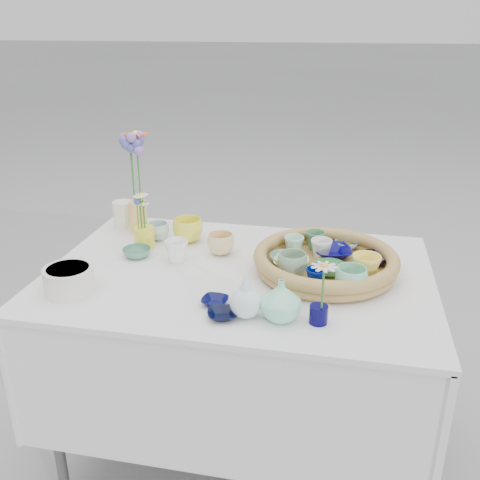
% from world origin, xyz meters
% --- Properties ---
extents(ground, '(80.00, 80.00, 0.00)m').
position_xyz_m(ground, '(0.00, 0.00, 0.00)').
color(ground, '#959594').
extents(display_table, '(1.26, 0.86, 0.77)m').
position_xyz_m(display_table, '(0.00, 0.00, 0.00)').
color(display_table, silver).
rests_on(display_table, ground).
extents(wicker_tray, '(0.47, 0.47, 0.08)m').
position_xyz_m(wicker_tray, '(0.28, 0.05, 0.80)').
color(wicker_tray, olive).
rests_on(wicker_tray, display_table).
extents(tray_ceramic_0, '(0.16, 0.16, 0.03)m').
position_xyz_m(tray_ceramic_0, '(0.30, 0.14, 0.80)').
color(tray_ceramic_0, '#02004F').
rests_on(tray_ceramic_0, wicker_tray).
extents(tray_ceramic_1, '(0.13, 0.13, 0.03)m').
position_xyz_m(tray_ceramic_1, '(0.43, 0.11, 0.80)').
color(tray_ceramic_1, black).
rests_on(tray_ceramic_1, wicker_tray).
extents(tray_ceramic_2, '(0.10, 0.10, 0.08)m').
position_xyz_m(tray_ceramic_2, '(0.41, -0.02, 0.82)').
color(tray_ceramic_2, '#FFE559').
rests_on(tray_ceramic_2, wicker_tray).
extents(tray_ceramic_3, '(0.12, 0.12, 0.03)m').
position_xyz_m(tray_ceramic_3, '(0.30, 0.01, 0.80)').
color(tray_ceramic_3, '#4DA260').
rests_on(tray_ceramic_3, wicker_tray).
extents(tray_ceramic_4, '(0.11, 0.11, 0.07)m').
position_xyz_m(tray_ceramic_4, '(0.18, -0.03, 0.82)').
color(tray_ceramic_4, '#81A58C').
rests_on(tray_ceramic_4, wicker_tray).
extents(tray_ceramic_5, '(0.11, 0.11, 0.03)m').
position_xyz_m(tray_ceramic_5, '(0.15, 0.05, 0.80)').
color(tray_ceramic_5, '#91C3BC').
rests_on(tray_ceramic_5, wicker_tray).
extents(tray_ceramic_6, '(0.07, 0.07, 0.06)m').
position_xyz_m(tray_ceramic_6, '(0.17, 0.14, 0.82)').
color(tray_ceramic_6, '#ADE2C8').
rests_on(tray_ceramic_6, wicker_tray).
extents(tray_ceramic_7, '(0.07, 0.07, 0.07)m').
position_xyz_m(tray_ceramic_7, '(0.26, 0.12, 0.82)').
color(tray_ceramic_7, white).
rests_on(tray_ceramic_7, wicker_tray).
extents(tray_ceramic_8, '(0.10, 0.10, 0.03)m').
position_xyz_m(tray_ceramic_8, '(0.35, 0.23, 0.80)').
color(tray_ceramic_8, '#9CD1FF').
rests_on(tray_ceramic_8, wicker_tray).
extents(tray_ceramic_9, '(0.08, 0.08, 0.06)m').
position_xyz_m(tray_ceramic_9, '(0.26, -0.09, 0.81)').
color(tray_ceramic_9, '#011064').
rests_on(tray_ceramic_9, wicker_tray).
extents(tray_ceramic_10, '(0.12, 0.12, 0.03)m').
position_xyz_m(tray_ceramic_10, '(0.17, 0.03, 0.80)').
color(tray_ceramic_10, '#E4E36C').
rests_on(tray_ceramic_10, wicker_tray).
extents(tray_ceramic_11, '(0.12, 0.12, 0.08)m').
position_xyz_m(tray_ceramic_11, '(0.36, -0.10, 0.82)').
color(tray_ceramic_11, '#84D4B0').
rests_on(tray_ceramic_11, wicker_tray).
extents(tray_ceramic_12, '(0.09, 0.09, 0.07)m').
position_xyz_m(tray_ceramic_12, '(0.24, 0.20, 0.82)').
color(tray_ceramic_12, '#478256').
rests_on(tray_ceramic_12, wicker_tray).
extents(loose_ceramic_0, '(0.15, 0.15, 0.09)m').
position_xyz_m(loose_ceramic_0, '(-0.24, 0.22, 0.81)').
color(loose_ceramic_0, yellow).
rests_on(loose_ceramic_0, display_table).
extents(loose_ceramic_1, '(0.12, 0.12, 0.08)m').
position_xyz_m(loose_ceramic_1, '(-0.09, 0.13, 0.80)').
color(loose_ceramic_1, '#EBC888').
rests_on(loose_ceramic_1, display_table).
extents(loose_ceramic_2, '(0.13, 0.13, 0.03)m').
position_xyz_m(loose_ceramic_2, '(-0.38, 0.05, 0.78)').
color(loose_ceramic_2, '#498164').
rests_on(loose_ceramic_2, display_table).
extents(loose_ceramic_3, '(0.10, 0.10, 0.08)m').
position_xyz_m(loose_ceramic_3, '(-0.23, 0.04, 0.80)').
color(loose_ceramic_3, white).
rests_on(loose_ceramic_3, display_table).
extents(loose_ceramic_4, '(0.08, 0.08, 0.02)m').
position_xyz_m(loose_ceramic_4, '(-0.02, -0.23, 0.77)').
color(loose_ceramic_4, '#05083B').
rests_on(loose_ceramic_4, display_table).
extents(loose_ceramic_5, '(0.09, 0.09, 0.07)m').
position_xyz_m(loose_ceramic_5, '(-0.36, 0.21, 0.80)').
color(loose_ceramic_5, '#ABCCC5').
rests_on(loose_ceramic_5, display_table).
extents(loose_ceramic_6, '(0.11, 0.11, 0.02)m').
position_xyz_m(loose_ceramic_6, '(0.02, -0.30, 0.78)').
color(loose_ceramic_6, black).
rests_on(loose_ceramic_6, display_table).
extents(fluted_bowl, '(0.20, 0.20, 0.08)m').
position_xyz_m(fluted_bowl, '(-0.48, -0.24, 0.80)').
color(fluted_bowl, silver).
rests_on(fluted_bowl, display_table).
extents(bud_vase_paleblue, '(0.11, 0.11, 0.14)m').
position_xyz_m(bud_vase_paleblue, '(0.08, -0.28, 0.83)').
color(bud_vase_paleblue, silver).
rests_on(bud_vase_paleblue, display_table).
extents(bud_vase_seafoam, '(0.15, 0.15, 0.12)m').
position_xyz_m(bud_vase_seafoam, '(0.17, -0.27, 0.83)').
color(bud_vase_seafoam, '#91E7C3').
rests_on(bud_vase_seafoam, display_table).
extents(bud_vase_cobalt, '(0.05, 0.05, 0.05)m').
position_xyz_m(bud_vase_cobalt, '(0.28, -0.27, 0.79)').
color(bud_vase_cobalt, '#04013A').
rests_on(bud_vase_cobalt, display_table).
extents(single_daisy, '(0.10, 0.10, 0.14)m').
position_xyz_m(single_daisy, '(0.29, -0.28, 0.88)').
color(single_daisy, white).
rests_on(single_daisy, bud_vase_cobalt).
extents(tall_vase_yellow, '(0.08, 0.08, 0.13)m').
position_xyz_m(tall_vase_yellow, '(-0.45, 0.26, 0.83)').
color(tall_vase_yellow, '#F8C057').
rests_on(tall_vase_yellow, display_table).
extents(gerbera, '(0.13, 0.13, 0.28)m').
position_xyz_m(gerbera, '(-0.44, 0.27, 1.02)').
color(gerbera, orange).
rests_on(gerbera, tall_vase_yellow).
extents(hydrangea, '(0.11, 0.11, 0.32)m').
position_xyz_m(hydrangea, '(-0.46, 0.26, 1.01)').
color(hydrangea, '#4C4D97').
rests_on(hydrangea, tall_vase_yellow).
extents(white_pitcher, '(0.14, 0.12, 0.11)m').
position_xyz_m(white_pitcher, '(-0.53, 0.31, 0.82)').
color(white_pitcher, white).
rests_on(white_pitcher, display_table).
extents(daisy_cup, '(0.07, 0.07, 0.08)m').
position_xyz_m(daisy_cup, '(-0.38, 0.13, 0.80)').
color(daisy_cup, yellow).
rests_on(daisy_cup, display_table).
extents(daisy_posy, '(0.09, 0.09, 0.13)m').
position_xyz_m(daisy_posy, '(-0.39, 0.13, 0.91)').
color(daisy_posy, white).
rests_on(daisy_posy, daisy_cup).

